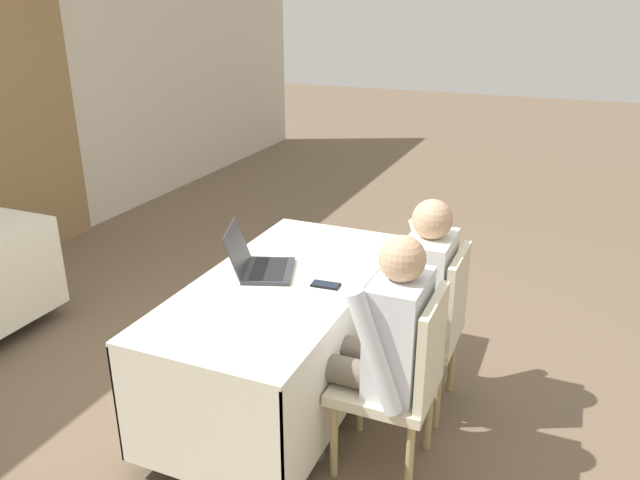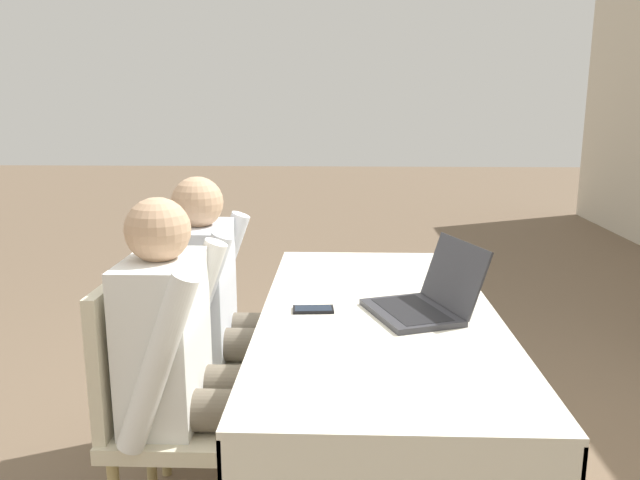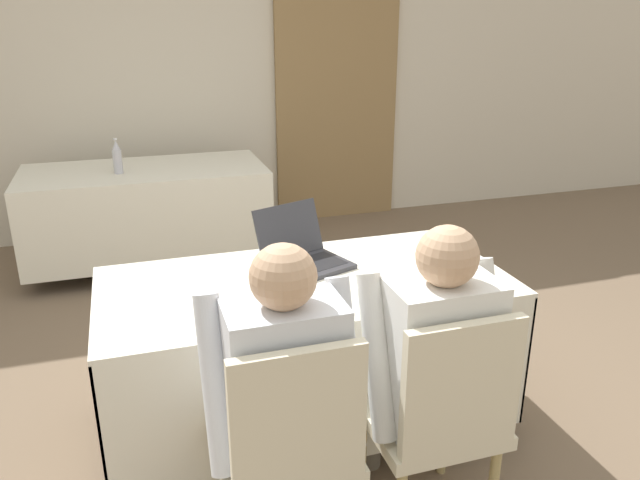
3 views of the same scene
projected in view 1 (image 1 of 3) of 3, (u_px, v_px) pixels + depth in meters
name	position (u px, v px, depth m)	size (l,w,h in m)	color
ground_plane	(286.00, 398.00, 3.44)	(24.00, 24.00, 0.00)	brown
curtain_panel	(19.00, 96.00, 4.98)	(1.09, 0.04, 2.65)	olive
conference_table_near	(283.00, 310.00, 3.24)	(1.69, 0.82, 0.72)	silver
laptop	(259.00, 264.00, 3.25)	(0.42, 0.42, 0.25)	#333338
cell_phone	(326.00, 285.00, 3.11)	(0.08, 0.15, 0.01)	black
paper_beside_laptop	(330.00, 254.00, 3.49)	(0.32, 0.36, 0.00)	white
chair_near_left	(402.00, 376.00, 2.78)	(0.44, 0.44, 0.90)	tan
chair_near_right	(430.00, 323.00, 3.23)	(0.44, 0.44, 0.90)	tan
person_checkered_shirt	(381.00, 340.00, 2.75)	(0.50, 0.52, 1.16)	#665B4C
person_white_shirt	(413.00, 291.00, 3.21)	(0.50, 0.52, 1.16)	#665B4C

